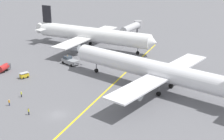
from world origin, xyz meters
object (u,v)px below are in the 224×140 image
(ground_crew_ramp_agent_by_cones, at_px, (29,111))
(jet_bridge, at_px, (133,27))
(airliner_being_pushed, at_px, (156,71))
(gse_fuel_bowser_stubby, at_px, (4,67))
(pushback_tug, at_px, (70,61))
(ground_crew_wing_walker_right, at_px, (21,94))
(airliner_at_gate_left, at_px, (92,35))
(gse_baggage_cart_near_cluster, at_px, (24,75))
(ground_crew_marshaller_foreground, at_px, (9,102))

(ground_crew_ramp_agent_by_cones, distance_m, jet_bridge, 83.87)
(airliner_being_pushed, xyz_separation_m, jet_bridge, (-27.84, 56.56, -1.33))
(gse_fuel_bowser_stubby, bearing_deg, pushback_tug, 43.05)
(ground_crew_ramp_agent_by_cones, bearing_deg, pushback_tug, 105.95)
(pushback_tug, bearing_deg, ground_crew_wing_walker_right, -85.61)
(airliner_at_gate_left, distance_m, ground_crew_ramp_agent_by_cones, 59.37)
(gse_baggage_cart_near_cluster, bearing_deg, airliner_at_gate_left, 84.42)
(airliner_being_pushed, bearing_deg, pushback_tug, 164.70)
(ground_crew_marshaller_foreground, height_order, ground_crew_ramp_agent_by_cones, ground_crew_marshaller_foreground)
(airliner_at_gate_left, xyz_separation_m, ground_crew_marshaller_foreground, (5.12, -55.81, -4.49))
(airliner_at_gate_left, distance_m, pushback_tug, 22.09)
(ground_crew_marshaller_foreground, bearing_deg, ground_crew_wing_walker_right, 96.01)
(pushback_tug, bearing_deg, ground_crew_marshaller_foreground, -85.35)
(airliner_at_gate_left, bearing_deg, gse_fuel_bowser_stubby, -110.38)
(airliner_at_gate_left, height_order, jet_bridge, airliner_at_gate_left)
(airliner_at_gate_left, height_order, ground_crew_wing_walker_right, airliner_at_gate_left)
(gse_fuel_bowser_stubby, height_order, jet_bridge, jet_bridge)
(pushback_tug, distance_m, gse_baggage_cart_near_cluster, 18.11)
(airliner_being_pushed, bearing_deg, gse_fuel_bowser_stubby, -173.43)
(airliner_at_gate_left, xyz_separation_m, jet_bridge, (7.90, 25.85, -1.09))
(airliner_being_pushed, xyz_separation_m, gse_fuel_bowser_stubby, (-49.26, -5.67, -4.30))
(airliner_being_pushed, bearing_deg, gse_baggage_cart_near_cluster, -168.68)
(pushback_tug, distance_m, ground_crew_marshaller_foreground, 34.36)
(gse_baggage_cart_near_cluster, distance_m, jet_bridge, 65.60)
(gse_baggage_cart_near_cluster, distance_m, ground_crew_wing_walker_right, 14.42)
(gse_fuel_bowser_stubby, height_order, ground_crew_wing_walker_right, gse_fuel_bowser_stubby)
(airliner_being_pushed, xyz_separation_m, gse_baggage_cart_near_cluster, (-39.51, -7.91, -4.77))
(ground_crew_ramp_agent_by_cones, xyz_separation_m, jet_bridge, (-4.80, 83.67, 3.42))
(airliner_at_gate_left, relative_size, ground_crew_ramp_agent_by_cones, 32.21)
(gse_baggage_cart_near_cluster, bearing_deg, airliner_being_pushed, 11.32)
(gse_fuel_bowser_stubby, bearing_deg, jet_bridge, 71.01)
(airliner_at_gate_left, xyz_separation_m, ground_crew_ramp_agent_by_cones, (12.69, -57.82, -4.51))
(airliner_at_gate_left, distance_m, ground_crew_marshaller_foreground, 56.23)
(ground_crew_marshaller_foreground, relative_size, ground_crew_ramp_agent_by_cones, 1.02)
(pushback_tug, bearing_deg, airliner_being_pushed, -15.30)
(airliner_being_pushed, bearing_deg, ground_crew_wing_walker_right, -147.75)
(airliner_being_pushed, bearing_deg, ground_crew_ramp_agent_by_cones, -130.37)
(gse_fuel_bowser_stubby, relative_size, ground_crew_marshaller_foreground, 2.96)
(ground_crew_wing_walker_right, bearing_deg, airliner_at_gate_left, 95.16)
(ground_crew_wing_walker_right, distance_m, ground_crew_ramp_agent_by_cones, 11.02)
(ground_crew_ramp_agent_by_cones, bearing_deg, gse_fuel_bowser_stubby, 140.72)
(ground_crew_ramp_agent_by_cones, bearing_deg, jet_bridge, 93.28)
(airliner_being_pushed, relative_size, jet_bridge, 3.29)
(airliner_being_pushed, xyz_separation_m, pushback_tug, (-33.40, 9.14, -4.37))
(ground_crew_marshaller_foreground, bearing_deg, pushback_tug, 94.65)
(ground_crew_wing_walker_right, relative_size, ground_crew_marshaller_foreground, 0.95)
(ground_crew_wing_walker_right, distance_m, jet_bridge, 76.39)
(gse_baggage_cart_near_cluster, height_order, ground_crew_ramp_agent_by_cones, gse_baggage_cart_near_cluster)
(ground_crew_marshaller_foreground, height_order, jet_bridge, jet_bridge)
(gse_fuel_bowser_stubby, xyz_separation_m, ground_crew_ramp_agent_by_cones, (26.21, -21.44, -0.45))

